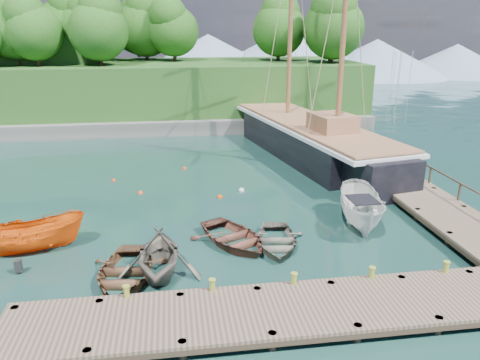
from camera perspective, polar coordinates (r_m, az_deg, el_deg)
The scene contains 23 objects.
ground at distance 22.06m, azimuth -1.93°, elevation -7.50°, with size 160.00×160.00×0.00m, color #15352D.
dock_near at distance 16.64m, azimuth 7.82°, elevation -15.37°, with size 20.00×3.20×1.10m.
dock_east at distance 31.39m, azimuth 17.88°, elevation 0.44°, with size 3.20×24.00×1.10m.
bollard_0 at distance 17.62m, azimuth -13.47°, elevation -15.33°, with size 0.26×0.26×0.45m, color olive.
bollard_1 at distance 17.56m, azimuth -3.34°, elevation -14.92°, with size 0.26×0.26×0.45m, color olive.
bollard_2 at distance 18.00m, azimuth 6.51°, elevation -14.09°, with size 0.26×0.26×0.45m, color olive.
bollard_3 at distance 18.92m, azimuth 15.57°, elevation -12.97°, with size 0.26×0.26×0.45m, color olive.
bollard_4 at distance 20.24m, azimuth 23.55°, elevation -11.72°, with size 0.26×0.26×0.45m, color olive.
rowboat_0 at distance 19.55m, azimuth -13.86°, elevation -11.71°, with size 3.16×4.43×0.92m, color #523621.
rowboat_1 at distance 19.61m, azimuth -9.74°, elevation -11.31°, with size 3.46×4.01×2.12m, color #5E584D.
rowboat_2 at distance 21.84m, azimuth -0.77°, elevation -7.77°, with size 3.09×4.32×0.90m, color brown.
rowboat_3 at distance 21.66m, azimuth 4.44°, elevation -8.07°, with size 2.77×3.89×0.80m, color #5B574C.
motorboat_orange at distance 23.09m, azimuth -23.69°, elevation -7.93°, with size 1.69×4.50×1.74m, color #EE5D0C.
cabin_boat_white at distance 24.44m, azimuth 14.46°, elevation -5.43°, with size 1.99×5.30×2.05m, color silver.
schooner at distance 36.29m, azimuth 8.41°, elevation 4.67°, with size 8.84×27.75×20.55m.
mooring_buoy_0 at distance 24.76m, azimuth -19.55°, elevation -5.62°, with size 0.30×0.30×0.30m, color silver.
mooring_buoy_1 at distance 28.71m, azimuth -12.05°, elevation -1.63°, with size 0.33×0.33×0.33m, color #D84418.
mooring_buoy_2 at distance 27.45m, azimuth -2.47°, elevation -2.16°, with size 0.33×0.33×0.33m, color #EF4703.
mooring_buoy_3 at distance 28.53m, azimuth 0.17°, elevation -1.33°, with size 0.36×0.36×0.36m, color silver.
mooring_buoy_4 at distance 31.41m, azimuth -15.15°, elevation -0.12°, with size 0.27×0.27×0.27m, color red.
mooring_buoy_5 at distance 33.09m, azimuth -6.79°, elevation 1.35°, with size 0.28×0.28×0.28m, color #F94113.
headland at distance 52.37m, azimuth -20.64°, elevation 12.78°, with size 51.00×19.31×12.90m.
distant_ridge at distance 90.12m, azimuth -4.33°, elevation 15.00°, with size 117.00×40.00×10.00m.
Camera 1 is at (-2.13, -19.73, 9.64)m, focal length 35.00 mm.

